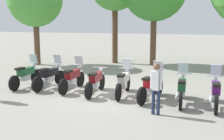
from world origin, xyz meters
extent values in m
plane|color=gray|center=(0.00, 0.00, 0.00)|extent=(80.00, 80.00, 0.00)
cylinder|color=black|center=(-3.78, 1.28, 0.32)|extent=(0.16, 0.65, 0.64)
cylinder|color=black|center=(-3.93, -0.27, 0.32)|extent=(0.16, 0.65, 0.64)
cube|color=silver|center=(-3.78, 1.28, 0.66)|extent=(0.15, 0.37, 0.04)
cube|color=#1E6033|center=(-3.85, 0.55, 0.67)|extent=(0.35, 0.97, 0.30)
cube|color=silver|center=(-3.86, 0.50, 0.40)|extent=(0.26, 0.42, 0.24)
cube|color=black|center=(-3.89, 0.16, 0.86)|extent=(0.28, 0.46, 0.08)
cylinder|color=silver|center=(-3.79, 1.19, 0.64)|extent=(0.07, 0.23, 0.64)
cylinder|color=silver|center=(-3.80, 1.10, 0.97)|extent=(0.62, 0.10, 0.04)
sphere|color=silver|center=(-3.79, 1.23, 0.85)|extent=(0.17, 0.17, 0.16)
cylinder|color=silver|center=(-4.04, 0.22, 0.34)|extent=(0.14, 0.70, 0.07)
cube|color=silver|center=(-3.79, 1.16, 1.17)|extent=(0.37, 0.17, 0.39)
cylinder|color=black|center=(-2.60, 1.28, 0.32)|extent=(0.23, 0.65, 0.64)
cylinder|color=black|center=(-2.91, -0.24, 0.32)|extent=(0.23, 0.65, 0.64)
cube|color=silver|center=(-2.60, 1.28, 0.66)|extent=(0.19, 0.38, 0.04)
cube|color=black|center=(-2.74, 0.57, 0.67)|extent=(0.44, 0.98, 0.30)
cube|color=silver|center=(-2.75, 0.52, 0.40)|extent=(0.30, 0.44, 0.24)
cube|color=black|center=(-2.82, 0.17, 0.86)|extent=(0.32, 0.48, 0.08)
cylinder|color=silver|center=(-2.62, 1.19, 0.64)|extent=(0.09, 0.23, 0.64)
cylinder|color=silver|center=(-2.64, 1.10, 0.97)|extent=(0.61, 0.16, 0.04)
sphere|color=silver|center=(-2.61, 1.23, 0.85)|extent=(0.19, 0.19, 0.16)
cylinder|color=silver|center=(-2.97, 0.25, 0.34)|extent=(0.21, 0.70, 0.07)
cube|color=silver|center=(-2.62, 1.16, 1.17)|extent=(0.38, 0.20, 0.39)
cylinder|color=black|center=(-1.57, 1.14, 0.32)|extent=(0.17, 0.65, 0.64)
cylinder|color=black|center=(-1.73, -0.40, 0.32)|extent=(0.17, 0.65, 0.64)
cube|color=silver|center=(-1.57, 1.14, 0.66)|extent=(0.16, 0.37, 0.04)
cube|color=maroon|center=(-1.65, 0.42, 0.67)|extent=(0.36, 0.97, 0.30)
cube|color=silver|center=(-1.65, 0.37, 0.40)|extent=(0.26, 0.42, 0.24)
cube|color=black|center=(-1.69, 0.02, 0.86)|extent=(0.29, 0.46, 0.08)
cylinder|color=silver|center=(-1.58, 1.05, 0.64)|extent=(0.07, 0.23, 0.64)
cylinder|color=silver|center=(-1.59, 0.96, 0.97)|extent=(0.62, 0.10, 0.04)
sphere|color=silver|center=(-1.58, 1.09, 0.85)|extent=(0.18, 0.18, 0.16)
cylinder|color=silver|center=(-1.84, 0.09, 0.34)|extent=(0.14, 0.70, 0.07)
cube|color=silver|center=(-1.58, 1.02, 1.17)|extent=(0.37, 0.17, 0.39)
cylinder|color=black|center=(-0.52, 0.79, 0.32)|extent=(0.13, 0.64, 0.64)
cylinder|color=black|center=(-0.58, -0.75, 0.32)|extent=(0.13, 0.64, 0.64)
cube|color=silver|center=(-0.52, 0.79, 0.66)|extent=(0.13, 0.36, 0.04)
cube|color=maroon|center=(-0.55, 0.07, 0.67)|extent=(0.30, 0.96, 0.30)
cube|color=silver|center=(-0.55, 0.02, 0.40)|extent=(0.24, 0.41, 0.24)
cube|color=black|center=(-0.57, -0.33, 0.86)|extent=(0.26, 0.45, 0.08)
cylinder|color=silver|center=(-0.52, 0.70, 0.64)|extent=(0.06, 0.23, 0.64)
cylinder|color=silver|center=(-0.53, 0.61, 0.97)|extent=(0.62, 0.06, 0.04)
sphere|color=silver|center=(-0.52, 0.74, 0.85)|extent=(0.17, 0.17, 0.16)
cylinder|color=silver|center=(-0.72, -0.27, 0.34)|extent=(0.10, 0.70, 0.07)
cylinder|color=black|center=(0.57, 0.83, 0.32)|extent=(0.12, 0.64, 0.64)
cylinder|color=black|center=(0.53, -0.72, 0.32)|extent=(0.12, 0.64, 0.64)
cube|color=silver|center=(0.57, 0.83, 0.66)|extent=(0.13, 0.36, 0.04)
cube|color=silver|center=(0.55, 0.11, 0.67)|extent=(0.29, 0.96, 0.30)
cube|color=silver|center=(0.55, 0.06, 0.40)|extent=(0.23, 0.41, 0.24)
cube|color=black|center=(0.54, -0.29, 0.86)|extent=(0.25, 0.45, 0.08)
cylinder|color=silver|center=(0.57, 0.74, 0.64)|extent=(0.06, 0.23, 0.64)
cylinder|color=silver|center=(0.57, 0.65, 0.97)|extent=(0.62, 0.06, 0.04)
sphere|color=silver|center=(0.57, 0.78, 0.85)|extent=(0.16, 0.16, 0.16)
cylinder|color=silver|center=(0.38, -0.24, 0.34)|extent=(0.09, 0.70, 0.07)
cube|color=silver|center=(0.57, 0.71, 1.17)|extent=(0.36, 0.14, 0.39)
cylinder|color=black|center=(1.88, 0.44, 0.32)|extent=(0.29, 0.64, 0.64)
cylinder|color=black|center=(1.42, -1.04, 0.32)|extent=(0.29, 0.64, 0.64)
cube|color=silver|center=(1.88, 0.44, 0.66)|extent=(0.22, 0.38, 0.04)
cube|color=red|center=(1.67, -0.25, 0.67)|extent=(0.53, 0.98, 0.30)
cube|color=silver|center=(1.65, -0.30, 0.40)|extent=(0.33, 0.45, 0.24)
cube|color=black|center=(1.55, -0.63, 0.86)|extent=(0.36, 0.49, 0.08)
cylinder|color=silver|center=(1.86, 0.35, 0.64)|extent=(0.12, 0.23, 0.64)
cylinder|color=silver|center=(1.83, 0.27, 0.97)|extent=(0.60, 0.22, 0.04)
sphere|color=silver|center=(1.87, 0.39, 0.85)|extent=(0.20, 0.20, 0.16)
cylinder|color=silver|center=(1.41, -0.54, 0.34)|extent=(0.28, 0.69, 0.07)
cube|color=silver|center=(1.85, 0.33, 1.17)|extent=(0.38, 0.23, 0.39)
cylinder|color=black|center=(2.78, 0.25, 0.32)|extent=(0.12, 0.64, 0.64)
cylinder|color=black|center=(2.73, -1.30, 0.32)|extent=(0.12, 0.64, 0.64)
cube|color=silver|center=(2.78, 0.25, 0.66)|extent=(0.13, 0.36, 0.04)
cube|color=#1E6033|center=(2.76, -0.48, 0.67)|extent=(0.29, 0.96, 0.30)
cube|color=silver|center=(2.75, -0.53, 0.40)|extent=(0.23, 0.41, 0.24)
cube|color=black|center=(2.74, -0.88, 0.86)|extent=(0.25, 0.45, 0.08)
cylinder|color=silver|center=(2.77, 0.16, 0.64)|extent=(0.06, 0.23, 0.64)
cylinder|color=silver|center=(2.77, 0.07, 0.97)|extent=(0.62, 0.05, 0.04)
sphere|color=silver|center=(2.77, 0.20, 0.85)|extent=(0.16, 0.16, 0.16)
cylinder|color=silver|center=(2.59, -0.82, 0.34)|extent=(0.09, 0.70, 0.07)
cube|color=silver|center=(2.77, 0.13, 1.17)|extent=(0.36, 0.14, 0.39)
cylinder|color=black|center=(3.90, 0.03, 0.32)|extent=(0.14, 0.64, 0.64)
cylinder|color=black|center=(3.81, -1.51, 0.32)|extent=(0.14, 0.64, 0.64)
cube|color=silver|center=(3.90, 0.03, 0.66)|extent=(0.14, 0.37, 0.04)
cube|color=#59196B|center=(3.86, -0.69, 0.67)|extent=(0.31, 0.96, 0.30)
cube|color=silver|center=(3.86, -0.74, 0.40)|extent=(0.24, 0.41, 0.24)
cube|color=black|center=(3.84, -1.09, 0.86)|extent=(0.26, 0.45, 0.08)
cylinder|color=silver|center=(3.89, -0.06, 0.64)|extent=(0.06, 0.23, 0.64)
cylinder|color=silver|center=(3.89, -0.15, 0.97)|extent=(0.62, 0.07, 0.04)
sphere|color=silver|center=(3.90, -0.02, 0.85)|extent=(0.17, 0.17, 0.16)
cylinder|color=silver|center=(3.68, -1.03, 0.34)|extent=(0.11, 0.70, 0.07)
cube|color=silver|center=(3.89, -0.09, 1.17)|extent=(0.37, 0.15, 0.39)
cylinder|color=#232D4C|center=(2.06, -1.98, 0.39)|extent=(0.14, 0.14, 0.79)
cylinder|color=#232D4C|center=(1.90, -1.93, 0.39)|extent=(0.14, 0.14, 0.79)
cube|color=silver|center=(1.98, -1.95, 1.09)|extent=(0.27, 0.26, 0.59)
cylinder|color=silver|center=(2.13, -2.01, 1.10)|extent=(0.10, 0.10, 0.56)
cylinder|color=silver|center=(1.83, -1.90, 1.10)|extent=(0.10, 0.10, 0.56)
sphere|color=brown|center=(1.98, -1.95, 1.52)|extent=(0.27, 0.27, 0.21)
cylinder|color=brown|center=(-6.17, 6.17, 1.43)|extent=(0.36, 0.36, 2.85)
cylinder|color=brown|center=(-1.58, 7.96, 1.91)|extent=(0.36, 0.36, 3.81)
cylinder|color=brown|center=(0.92, 7.58, 1.63)|extent=(0.36, 0.36, 3.27)
camera|label=1|loc=(2.75, -11.04, 3.05)|focal=48.37mm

